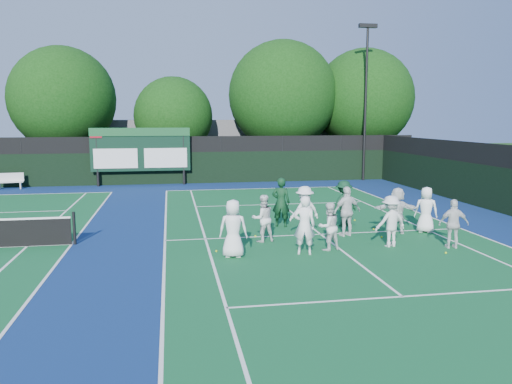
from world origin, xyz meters
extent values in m
plane|color=#163B10|center=(0.00, 0.00, 0.00)|extent=(120.00, 120.00, 0.00)
cube|color=navy|center=(-6.00, 1.00, 0.00)|extent=(34.00, 32.00, 0.01)
cube|color=#11552A|center=(0.00, 1.00, 0.01)|extent=(10.97, 23.77, 0.00)
cube|color=white|center=(0.00, 12.88, 0.01)|extent=(10.97, 0.08, 0.00)
cube|color=white|center=(-5.49, 1.00, 0.01)|extent=(0.08, 23.77, 0.00)
cube|color=white|center=(5.49, 1.00, 0.01)|extent=(0.08, 23.77, 0.00)
cube|color=white|center=(-4.12, 1.00, 0.01)|extent=(0.08, 23.77, 0.00)
cube|color=white|center=(4.12, 1.00, 0.01)|extent=(0.08, 23.77, 0.00)
cube|color=white|center=(0.00, -5.40, 0.01)|extent=(8.23, 0.08, 0.00)
cube|color=white|center=(0.00, 7.40, 0.01)|extent=(8.23, 0.08, 0.00)
cube|color=white|center=(0.00, 1.00, 0.01)|extent=(0.08, 12.80, 0.00)
cube|color=white|center=(-14.00, 12.88, 0.01)|extent=(10.97, 0.08, 0.00)
cube|color=white|center=(-8.52, 1.00, 0.01)|extent=(0.08, 23.77, 0.00)
cube|color=white|center=(-9.88, 1.00, 0.01)|extent=(0.08, 23.77, 0.00)
cube|color=black|center=(-6.00, 16.00, 1.00)|extent=(34.00, 0.08, 2.00)
cube|color=black|center=(-6.00, 16.00, 2.50)|extent=(34.00, 0.05, 1.00)
cylinder|color=black|center=(-9.60, 15.60, 1.75)|extent=(0.16, 0.16, 3.50)
cylinder|color=black|center=(-4.40, 15.60, 1.75)|extent=(0.16, 0.16, 3.50)
cube|color=black|center=(-7.00, 15.60, 2.20)|extent=(6.00, 0.15, 2.60)
cube|color=#154C25|center=(-7.00, 15.50, 3.30)|extent=(6.00, 0.05, 0.50)
cube|color=silver|center=(-8.50, 15.50, 1.70)|extent=(2.60, 0.04, 1.20)
cube|color=silver|center=(-5.50, 15.50, 1.70)|extent=(2.60, 0.04, 1.20)
cube|color=maroon|center=(-9.60, 15.50, 3.20)|extent=(0.70, 0.04, 0.50)
cube|color=#5E5E63|center=(-2.00, 24.00, 2.00)|extent=(18.00, 6.00, 4.00)
cylinder|color=black|center=(7.50, 15.70, 5.00)|extent=(0.16, 0.16, 10.00)
cube|color=black|center=(7.50, 15.70, 10.00)|extent=(1.20, 0.30, 0.25)
cylinder|color=black|center=(-8.40, 1.00, 0.55)|extent=(0.10, 0.10, 1.10)
cube|color=silver|center=(-14.55, 15.30, 0.41)|extent=(1.51, 0.56, 0.06)
cube|color=silver|center=(-14.55, 15.45, 0.69)|extent=(1.47, 0.23, 0.49)
cube|color=silver|center=(-13.96, 15.30, 0.20)|extent=(0.10, 0.35, 0.39)
cylinder|color=black|center=(-12.15, 19.50, 1.40)|extent=(0.44, 0.44, 2.79)
sphere|color=black|center=(-12.15, 19.50, 5.38)|extent=(6.91, 6.91, 6.91)
sphere|color=black|center=(-11.55, 19.80, 4.69)|extent=(4.84, 4.84, 4.84)
cylinder|color=black|center=(-4.93, 19.50, 1.12)|extent=(0.44, 0.44, 2.24)
sphere|color=black|center=(-4.93, 19.50, 4.27)|extent=(5.40, 5.40, 5.40)
sphere|color=black|center=(-4.33, 19.80, 3.73)|extent=(3.78, 3.78, 3.78)
cylinder|color=black|center=(2.79, 19.50, 1.41)|extent=(0.44, 0.44, 2.83)
sphere|color=black|center=(2.79, 19.50, 5.73)|extent=(7.74, 7.74, 7.74)
sphere|color=black|center=(3.39, 19.80, 4.96)|extent=(5.42, 5.42, 5.42)
cylinder|color=black|center=(8.88, 19.50, 1.42)|extent=(0.44, 0.44, 2.83)
sphere|color=black|center=(8.88, 19.50, 5.55)|extent=(7.24, 7.24, 7.24)
sphere|color=black|center=(9.48, 19.80, 4.82)|extent=(5.07, 5.07, 5.07)
sphere|color=#B3CC18|center=(-3.90, -0.72, 0.03)|extent=(0.07, 0.07, 0.07)
sphere|color=#B3CC18|center=(2.07, 3.04, 0.03)|extent=(0.07, 0.07, 0.07)
sphere|color=#B3CC18|center=(3.03, -2.14, 0.03)|extent=(0.07, 0.07, 0.07)
sphere|color=#B3CC18|center=(-2.36, 1.03, 0.03)|extent=(0.07, 0.07, 0.07)
sphere|color=#B3CC18|center=(2.17, 1.36, 0.03)|extent=(0.07, 0.07, 0.07)
sphere|color=#B3CC18|center=(1.94, 0.13, 0.03)|extent=(0.07, 0.07, 0.07)
imported|color=white|center=(-3.45, -1.37, 0.87)|extent=(0.95, 0.71, 1.75)
imported|color=white|center=(-1.28, -1.45, 0.91)|extent=(0.75, 0.59, 1.82)
imported|color=white|center=(-0.39, -1.08, 0.76)|extent=(0.86, 0.75, 1.52)
imported|color=silver|center=(1.71, -1.00, 0.84)|extent=(1.17, 0.81, 1.67)
imported|color=silver|center=(3.60, -1.54, 0.79)|extent=(0.99, 0.58, 1.59)
imported|color=white|center=(-2.23, 0.35, 0.80)|extent=(0.88, 0.74, 1.60)
imported|color=white|center=(-0.62, 0.93, 0.89)|extent=(1.28, 0.94, 1.77)
imported|color=silver|center=(0.83, 0.62, 0.89)|extent=(1.10, 0.64, 1.77)
imported|color=silver|center=(2.75, 0.72, 0.84)|extent=(1.63, 0.86, 1.68)
imported|color=white|center=(3.86, 0.68, 0.84)|extent=(0.97, 0.83, 1.68)
imported|color=#0D3219|center=(-1.12, 2.51, 0.95)|extent=(0.81, 0.67, 1.90)
imported|color=#0E331D|center=(1.27, 2.21, 0.89)|extent=(1.26, 0.90, 1.78)
camera|label=1|loc=(-5.25, -15.77, 4.12)|focal=35.00mm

